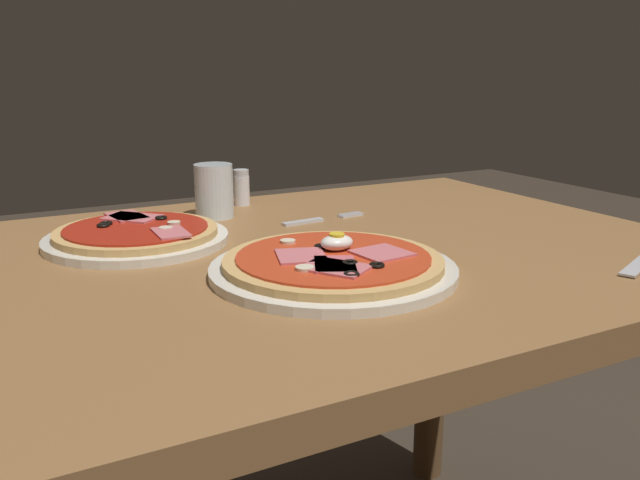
{
  "coord_description": "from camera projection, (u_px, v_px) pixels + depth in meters",
  "views": [
    {
      "loc": [
        -0.43,
        -0.82,
        0.98
      ],
      "look_at": [
        -0.02,
        -0.06,
        0.75
      ],
      "focal_mm": 37.87,
      "sensor_mm": 36.0,
      "label": 1
    }
  ],
  "objects": [
    {
      "name": "dining_table",
      "position": [
        312.0,
        326.0,
        0.99
      ],
      "size": [
        1.12,
        0.81,
        0.72
      ],
      "color": "olive",
      "rests_on": "ground"
    },
    {
      "name": "pizza_foreground",
      "position": [
        333.0,
        265.0,
        0.85
      ],
      "size": [
        0.31,
        0.31,
        0.05
      ],
      "color": "silver",
      "rests_on": "dining_table"
    },
    {
      "name": "pizza_across_left",
      "position": [
        137.0,
        235.0,
        1.0
      ],
      "size": [
        0.27,
        0.27,
        0.03
      ],
      "color": "silver",
      "rests_on": "dining_table"
    },
    {
      "name": "water_glass_near",
      "position": [
        214.0,
        194.0,
        1.16
      ],
      "size": [
        0.07,
        0.07,
        0.09
      ],
      "color": "silver",
      "rests_on": "dining_table"
    },
    {
      "name": "fork",
      "position": [
        317.0,
        220.0,
        1.14
      ],
      "size": [
        0.16,
        0.03,
        0.0
      ],
      "color": "silver",
      "rests_on": "dining_table"
    },
    {
      "name": "salt_shaker",
      "position": [
        241.0,
        188.0,
        1.26
      ],
      "size": [
        0.03,
        0.03,
        0.07
      ],
      "color": "white",
      "rests_on": "dining_table"
    }
  ]
}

